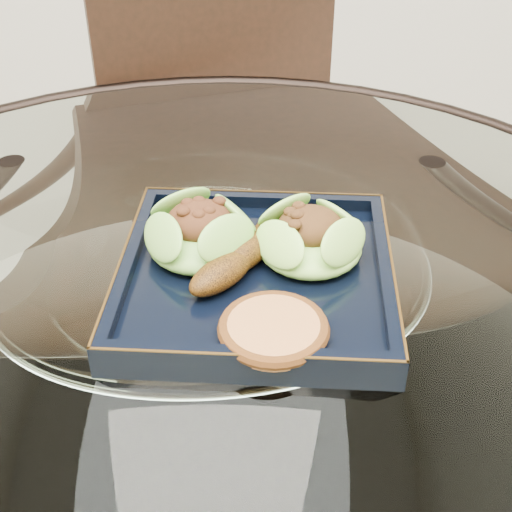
{
  "coord_description": "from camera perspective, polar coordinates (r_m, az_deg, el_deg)",
  "views": [
    {
      "loc": [
        0.05,
        -0.56,
        1.21
      ],
      "look_at": [
        0.05,
        0.0,
        0.8
      ],
      "focal_mm": 50.0,
      "sensor_mm": 36.0,
      "label": 1
    }
  ],
  "objects": [
    {
      "name": "lettuce_wrap_left",
      "position": [
        0.73,
        -4.45,
        1.63
      ],
      "size": [
        0.13,
        0.13,
        0.04
      ],
      "primitive_type": "ellipsoid",
      "rotation": [
        0.0,
        0.0,
        0.21
      ],
      "color": "#589C2D",
      "rests_on": "navy_plate"
    },
    {
      "name": "lettuce_wrap_right",
      "position": [
        0.72,
        4.34,
        1.22
      ],
      "size": [
        0.13,
        0.13,
        0.04
      ],
      "primitive_type": "ellipsoid",
      "rotation": [
        0.0,
        0.0,
        0.32
      ],
      "color": "#63AF32",
      "rests_on": "navy_plate"
    },
    {
      "name": "dining_chair",
      "position": [
        1.25,
        -1.38,
        4.69
      ],
      "size": [
        0.55,
        0.55,
        1.01
      ],
      "rotation": [
        0.0,
        0.0,
        0.32
      ],
      "color": "black",
      "rests_on": "ground"
    },
    {
      "name": "roasted_plantain",
      "position": [
        0.71,
        -0.72,
        0.38
      ],
      "size": [
        0.12,
        0.15,
        0.03
      ],
      "primitive_type": "ellipsoid",
      "rotation": [
        0.0,
        0.0,
        0.98
      ],
      "color": "#593109",
      "rests_on": "navy_plate"
    },
    {
      "name": "crumb_patty",
      "position": [
        0.63,
        1.41,
        -5.99
      ],
      "size": [
        0.11,
        0.11,
        0.02
      ],
      "primitive_type": "cylinder",
      "rotation": [
        0.0,
        0.0,
        -0.35
      ],
      "color": "#BB783E",
      "rests_on": "navy_plate"
    },
    {
      "name": "dining_table",
      "position": [
        0.83,
        -3.3,
        -11.58
      ],
      "size": [
        1.13,
        1.13,
        0.77
      ],
      "color": "white",
      "rests_on": "ground"
    },
    {
      "name": "navy_plate",
      "position": [
        0.72,
        -0.0,
        -1.95
      ],
      "size": [
        0.29,
        0.29,
        0.02
      ],
      "primitive_type": "cube",
      "rotation": [
        0.0,
        0.0,
        -0.06
      ],
      "color": "black",
      "rests_on": "dining_table"
    }
  ]
}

